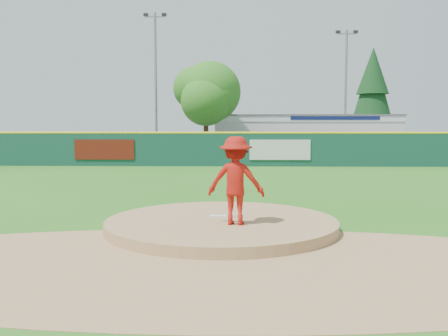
{
  "coord_description": "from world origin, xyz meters",
  "views": [
    {
      "loc": [
        0.4,
        -11.71,
        2.5
      ],
      "look_at": [
        0.0,
        2.0,
        1.3
      ],
      "focal_mm": 40.0,
      "sensor_mm": 36.0,
      "label": 1
    }
  ],
  "objects_px": {
    "van": "(222,148)",
    "playground_slide": "(68,150)",
    "light_pole_right": "(346,86)",
    "light_pole_left": "(156,78)",
    "pitcher": "(236,181)",
    "deciduous_tree": "(206,96)",
    "conifer_tree": "(373,92)",
    "pool_building_grp": "(303,134)"
  },
  "relations": [
    {
      "from": "van",
      "to": "playground_slide",
      "type": "bearing_deg",
      "value": 120.87
    },
    {
      "from": "van",
      "to": "light_pole_right",
      "type": "relative_size",
      "value": 0.54
    },
    {
      "from": "light_pole_left",
      "to": "light_pole_right",
      "type": "relative_size",
      "value": 1.1
    },
    {
      "from": "pitcher",
      "to": "deciduous_tree",
      "type": "bearing_deg",
      "value": -76.49
    },
    {
      "from": "playground_slide",
      "to": "conifer_tree",
      "type": "xyz_separation_m",
      "value": [
        24.32,
        13.89,
        4.77
      ]
    },
    {
      "from": "deciduous_tree",
      "to": "light_pole_left",
      "type": "relative_size",
      "value": 0.67
    },
    {
      "from": "light_pole_right",
      "to": "conifer_tree",
      "type": "bearing_deg",
      "value": 60.26
    },
    {
      "from": "conifer_tree",
      "to": "playground_slide",
      "type": "bearing_deg",
      "value": -150.28
    },
    {
      "from": "pitcher",
      "to": "light_pole_right",
      "type": "height_order",
      "value": "light_pole_right"
    },
    {
      "from": "light_pole_left",
      "to": "van",
      "type": "bearing_deg",
      "value": -15.33
    },
    {
      "from": "deciduous_tree",
      "to": "light_pole_left",
      "type": "height_order",
      "value": "light_pole_left"
    },
    {
      "from": "deciduous_tree",
      "to": "light_pole_left",
      "type": "distance_m",
      "value": 4.72
    },
    {
      "from": "light_pole_right",
      "to": "playground_slide",
      "type": "bearing_deg",
      "value": -161.29
    },
    {
      "from": "deciduous_tree",
      "to": "light_pole_right",
      "type": "height_order",
      "value": "light_pole_right"
    },
    {
      "from": "pool_building_grp",
      "to": "light_pole_left",
      "type": "relative_size",
      "value": 1.38
    },
    {
      "from": "van",
      "to": "pool_building_grp",
      "type": "height_order",
      "value": "pool_building_grp"
    },
    {
      "from": "playground_slide",
      "to": "light_pole_left",
      "type": "bearing_deg",
      "value": 42.54
    },
    {
      "from": "light_pole_right",
      "to": "deciduous_tree",
      "type": "bearing_deg",
      "value": -160.02
    },
    {
      "from": "conifer_tree",
      "to": "light_pole_left",
      "type": "relative_size",
      "value": 0.86
    },
    {
      "from": "playground_slide",
      "to": "light_pole_left",
      "type": "relative_size",
      "value": 0.25
    },
    {
      "from": "light_pole_left",
      "to": "playground_slide",
      "type": "bearing_deg",
      "value": -137.46
    },
    {
      "from": "van",
      "to": "deciduous_tree",
      "type": "bearing_deg",
      "value": 129.6
    },
    {
      "from": "pool_building_grp",
      "to": "conifer_tree",
      "type": "relative_size",
      "value": 1.6
    },
    {
      "from": "conifer_tree",
      "to": "light_pole_left",
      "type": "height_order",
      "value": "light_pole_left"
    },
    {
      "from": "conifer_tree",
      "to": "light_pole_left",
      "type": "bearing_deg",
      "value": -154.65
    },
    {
      "from": "pool_building_grp",
      "to": "playground_slide",
      "type": "xyz_separation_m",
      "value": [
        -17.32,
        -9.88,
        -0.89
      ]
    },
    {
      "from": "pool_building_grp",
      "to": "light_pole_left",
      "type": "bearing_deg",
      "value": -157.4
    },
    {
      "from": "deciduous_tree",
      "to": "light_pole_right",
      "type": "bearing_deg",
      "value": 19.98
    },
    {
      "from": "pitcher",
      "to": "light_pole_right",
      "type": "bearing_deg",
      "value": -98.04
    },
    {
      "from": "pitcher",
      "to": "playground_slide",
      "type": "distance_m",
      "value": 25.51
    },
    {
      "from": "pool_building_grp",
      "to": "playground_slide",
      "type": "bearing_deg",
      "value": -150.31
    },
    {
      "from": "pitcher",
      "to": "deciduous_tree",
      "type": "relative_size",
      "value": 0.27
    },
    {
      "from": "pool_building_grp",
      "to": "deciduous_tree",
      "type": "xyz_separation_m",
      "value": [
        -8.0,
        -6.99,
        2.89
      ]
    },
    {
      "from": "deciduous_tree",
      "to": "conifer_tree",
      "type": "height_order",
      "value": "conifer_tree"
    },
    {
      "from": "playground_slide",
      "to": "conifer_tree",
      "type": "relative_size",
      "value": 0.29
    },
    {
      "from": "pool_building_grp",
      "to": "deciduous_tree",
      "type": "relative_size",
      "value": 2.07
    },
    {
      "from": "playground_slide",
      "to": "deciduous_tree",
      "type": "relative_size",
      "value": 0.38
    },
    {
      "from": "pool_building_grp",
      "to": "light_pole_left",
      "type": "height_order",
      "value": "light_pole_left"
    },
    {
      "from": "pitcher",
      "to": "light_pole_left",
      "type": "bearing_deg",
      "value": -68.77
    },
    {
      "from": "van",
      "to": "playground_slide",
      "type": "xyz_separation_m",
      "value": [
        -10.47,
        -3.47,
        0.01
      ]
    },
    {
      "from": "pool_building_grp",
      "to": "light_pole_right",
      "type": "distance_m",
      "value": 5.75
    },
    {
      "from": "van",
      "to": "light_pole_left",
      "type": "relative_size",
      "value": 0.49
    }
  ]
}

